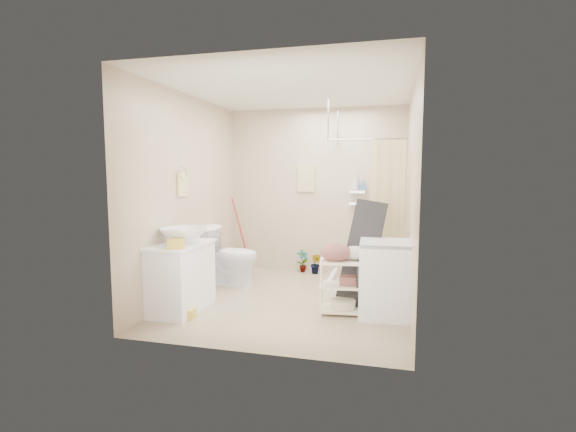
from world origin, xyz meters
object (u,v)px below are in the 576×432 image
object	(u,v)px
washing_machine	(386,278)
laundry_rack	(344,282)
vanity	(181,277)
toilet	(230,255)

from	to	relation	value
washing_machine	laundry_rack	size ratio (longest dim) A/B	1.14
washing_machine	vanity	bearing A→B (deg)	-172.87
washing_machine	laundry_rack	world-z (taller)	washing_machine
toilet	washing_machine	world-z (taller)	washing_machine
toilet	vanity	bearing A→B (deg)	176.91
vanity	toilet	world-z (taller)	toilet
vanity	washing_machine	world-z (taller)	washing_machine
toilet	laundry_rack	bearing A→B (deg)	-113.82
washing_machine	laundry_rack	bearing A→B (deg)	-175.31
vanity	washing_machine	xyz separation A→B (m)	(2.30, 0.39, 0.03)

